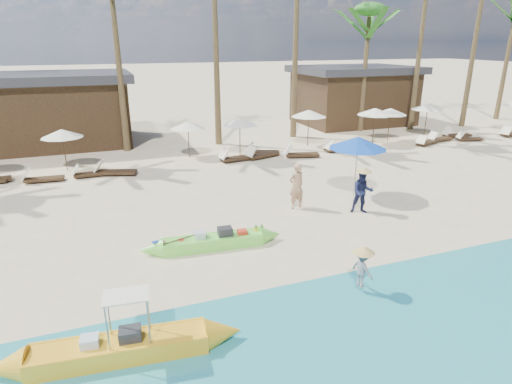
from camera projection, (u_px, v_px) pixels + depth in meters
name	position (u px, v px, depth m)	size (l,w,h in m)	color
ground	(274.00, 242.00, 13.71)	(240.00, 240.00, 0.00)	beige
wet_sand_strip	(363.00, 337.00, 9.29)	(240.00, 4.50, 0.01)	tan
green_canoe	(213.00, 241.00, 13.28)	(4.94, 0.89, 0.63)	#6CDF43
yellow_canoe	(120.00, 348.00, 8.63)	(5.57, 1.09, 1.45)	gold
tourist	(296.00, 186.00, 16.22)	(0.65, 0.43, 1.79)	tan
vendor_green	(362.00, 192.00, 15.80)	(0.80, 0.63, 1.65)	#151A3A
vendor_yellow	(362.00, 269.00, 10.75)	(0.65, 0.38, 1.01)	gray
blue_umbrella	(358.00, 143.00, 17.04)	(2.32, 2.32, 2.50)	#99999E
resort_parasol_4	(62.00, 133.00, 20.72)	(2.00, 2.00, 2.06)	#392817
lounger_4_left	(41.00, 178.00, 19.46)	(1.79, 0.66, 0.60)	#392817
lounger_4_right	(89.00, 173.00, 20.21)	(1.71, 0.57, 0.58)	#392817
resort_parasol_5	(188.00, 125.00, 23.21)	(1.92, 1.92, 1.97)	#392817
lounger_5_left	(113.00, 171.00, 20.46)	(2.04, 1.21, 0.66)	#392817
resort_parasol_6	(240.00, 121.00, 23.48)	(2.07, 2.07, 2.13)	#392817
lounger_6_left	(236.00, 157.00, 22.85)	(2.05, 0.84, 0.68)	#392817
lounger_6_right	(260.00, 154.00, 23.42)	(2.05, 1.15, 0.67)	#392817
resort_parasol_7	(309.00, 113.00, 25.73)	(2.13, 2.13, 2.20)	#392817
lounger_7_left	(261.00, 151.00, 24.15)	(1.95, 1.17, 0.63)	#392817
lounger_7_right	(300.00, 154.00, 23.60)	(2.01, 1.08, 0.65)	#392817
resort_parasol_8	(375.00, 112.00, 26.09)	(2.18, 2.18, 2.24)	#392817
lounger_8_left	(338.00, 148.00, 24.92)	(2.02, 0.87, 0.66)	#392817
resort_parasol_9	(390.00, 111.00, 26.90)	(2.05, 2.05, 2.11)	#392817
lounger_9_left	(426.00, 142.00, 26.38)	(1.84, 1.10, 0.60)	#392817
lounger_9_right	(439.00, 138.00, 27.34)	(1.85, 0.74, 0.61)	#392817
resort_parasol_10	(428.00, 107.00, 28.59)	(2.10, 2.10, 2.16)	#392817
lounger_10_left	(456.00, 134.00, 28.46)	(2.00, 0.91, 0.65)	#392817
lounger_10_right	(468.00, 138.00, 27.52)	(1.73, 0.93, 0.56)	#392817
lounger_11_left	(511.00, 133.00, 28.84)	(2.02, 0.99, 0.66)	#392817
palm_6	(369.00, 26.00, 28.42)	(2.08, 2.08, 8.51)	brown
pavilion_west	(40.00, 109.00, 25.78)	(10.80, 6.60, 4.30)	#392817
pavilion_east	(353.00, 94.00, 33.06)	(8.80, 6.60, 4.30)	#392817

